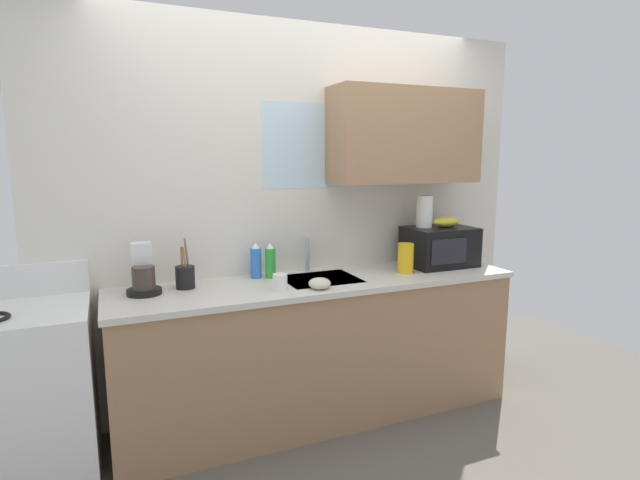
% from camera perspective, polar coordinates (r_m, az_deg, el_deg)
% --- Properties ---
extents(kitchen_wall_assembly, '(3.30, 0.42, 2.50)m').
position_cam_1_polar(kitchen_wall_assembly, '(3.37, 0.05, 4.48)').
color(kitchen_wall_assembly, silver).
rests_on(kitchen_wall_assembly, ground).
extents(counter_unit, '(2.53, 0.63, 0.90)m').
position_cam_1_polar(counter_unit, '(3.25, 0.00, -12.11)').
color(counter_unit, '#9E7551').
rests_on(counter_unit, ground).
extents(sink_faucet, '(0.03, 0.03, 0.23)m').
position_cam_1_polar(sink_faucet, '(3.31, -1.44, -1.64)').
color(sink_faucet, '#B2B5BA').
rests_on(sink_faucet, counter_unit).
extents(stove_range, '(0.60, 0.60, 1.08)m').
position_cam_1_polar(stove_range, '(3.06, -30.05, -14.90)').
color(stove_range, white).
rests_on(stove_range, ground).
extents(microwave, '(0.46, 0.35, 0.27)m').
position_cam_1_polar(microwave, '(3.59, 13.46, -0.72)').
color(microwave, black).
rests_on(microwave, counter_unit).
extents(banana_bunch, '(0.20, 0.11, 0.07)m').
position_cam_1_polar(banana_bunch, '(3.59, 14.20, 2.01)').
color(banana_bunch, gold).
rests_on(banana_bunch, microwave).
extents(paper_towel_roll, '(0.11, 0.11, 0.22)m').
position_cam_1_polar(paper_towel_roll, '(3.54, 11.82, 3.21)').
color(paper_towel_roll, white).
rests_on(paper_towel_roll, microwave).
extents(coffee_maker, '(0.19, 0.21, 0.28)m').
position_cam_1_polar(coffee_maker, '(2.97, -19.52, -3.75)').
color(coffee_maker, black).
rests_on(coffee_maker, counter_unit).
extents(dish_soap_bottle_green, '(0.06, 0.06, 0.22)m').
position_cam_1_polar(dish_soap_bottle_green, '(3.16, -5.68, -2.45)').
color(dish_soap_bottle_green, green).
rests_on(dish_soap_bottle_green, counter_unit).
extents(dish_soap_bottle_blue, '(0.07, 0.07, 0.22)m').
position_cam_1_polar(dish_soap_bottle_blue, '(3.17, -7.33, -2.43)').
color(dish_soap_bottle_blue, blue).
rests_on(dish_soap_bottle_blue, counter_unit).
extents(cereal_canister, '(0.10, 0.10, 0.20)m').
position_cam_1_polar(cereal_canister, '(3.32, 9.73, -2.05)').
color(cereal_canister, gold).
rests_on(cereal_canister, counter_unit).
extents(mug_white, '(0.08, 0.08, 0.09)m').
position_cam_1_polar(mug_white, '(2.87, -4.58, -4.82)').
color(mug_white, white).
rests_on(mug_white, counter_unit).
extents(utensil_crock, '(0.11, 0.11, 0.29)m').
position_cam_1_polar(utensil_crock, '(3.01, -15.12, -4.03)').
color(utensil_crock, black).
rests_on(utensil_crock, counter_unit).
extents(small_bowl, '(0.13, 0.13, 0.06)m').
position_cam_1_polar(small_bowl, '(2.90, -0.05, -4.97)').
color(small_bowl, beige).
rests_on(small_bowl, counter_unit).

